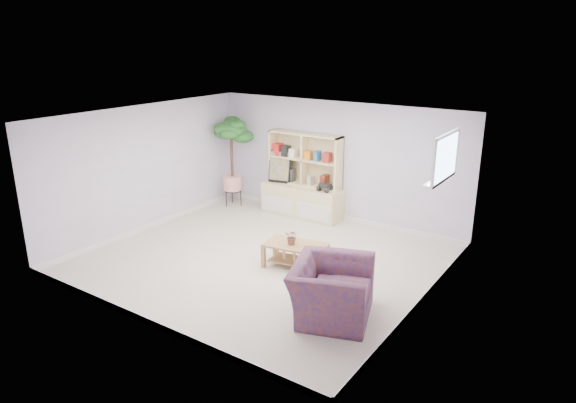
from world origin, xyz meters
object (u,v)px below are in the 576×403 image
Objects in this scene: armchair at (331,286)px; storage_unit at (302,176)px; floor_tree at (232,162)px; coffee_table at (296,255)px.

storage_unit is at bearing 19.43° from armchair.
coffee_table is at bearing -33.18° from floor_tree.
floor_tree is at bearing 36.17° from armchair.
storage_unit is 1.75× the size of coffee_table.
armchair is at bearing -35.08° from floor_tree.
armchair is (1.23, -1.00, 0.23)m from coffee_table.
floor_tree reaches higher than armchair.
coffee_table is 1.60m from armchair.
storage_unit is 2.61m from coffee_table.
storage_unit is 0.88× the size of floor_tree.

